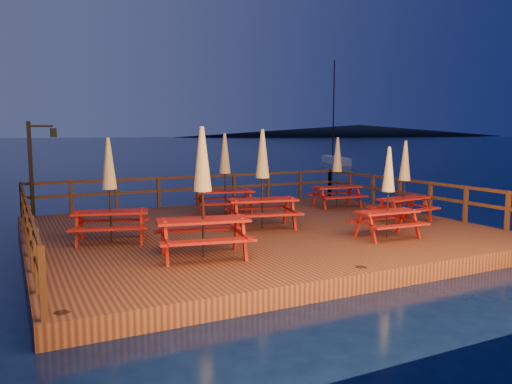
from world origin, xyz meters
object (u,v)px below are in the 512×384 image
picnic_table_0 (337,171)px  lamp_post (36,160)px  picnic_table_2 (388,191)px  sailboat (335,160)px  picnic_table_1 (404,180)px

picnic_table_0 → lamp_post: bearing=170.5°
lamp_post → picnic_table_2: size_ratio=1.30×
lamp_post → sailboat: bearing=39.3°
lamp_post → picnic_table_1: 11.27m
picnic_table_1 → sailboat: bearing=50.2°
lamp_post → picnic_table_0: bearing=-14.1°
lamp_post → picnic_table_2: 10.60m
lamp_post → picnic_table_1: size_ratio=1.24×
sailboat → picnic_table_2: (-19.75, -29.73, 1.27)m
sailboat → picnic_table_2: size_ratio=4.32×
picnic_table_2 → lamp_post: bearing=140.1°
picnic_table_1 → picnic_table_0: bearing=83.9°
lamp_post → picnic_table_2: (7.72, -7.23, -0.60)m
picnic_table_0 → picnic_table_1: size_ratio=1.03×
picnic_table_1 → picnic_table_2: bearing=-149.7°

